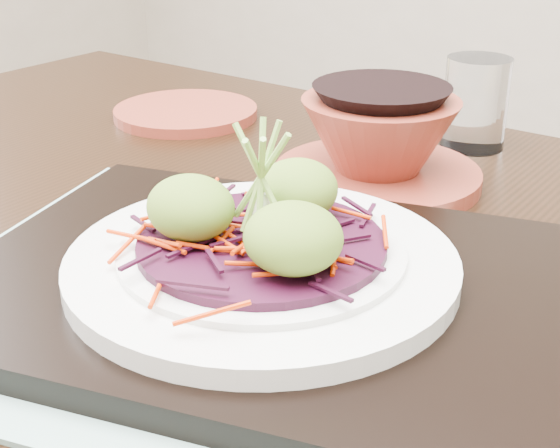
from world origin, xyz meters
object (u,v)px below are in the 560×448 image
Objects in this scene: water_glass at (476,103)px; terracotta_bowl_set at (379,146)px; serving_tray at (262,285)px; terracotta_side_plate at (186,112)px; dining_table at (253,391)px; white_plate at (262,261)px.

terracotta_bowl_set is (-0.03, -0.14, -0.01)m from water_glass.
terracotta_side_plate is at bearing 123.00° from serving_tray.
water_glass reaches higher than serving_tray.
dining_table is 0.39m from terracotta_side_plate.
water_glass is 0.14m from terracotta_bowl_set.
serving_tray reaches higher than terracotta_side_plate.
terracotta_side_plate is 1.78× the size of water_glass.
terracotta_bowl_set is at bearing 99.52° from white_plate.
dining_table is 0.37m from water_glass.
terracotta_bowl_set reaches higher than terracotta_side_plate.
water_glass is at bearing 87.57° from dining_table.
terracotta_bowl_set is at bearing -102.38° from water_glass.
white_plate is at bearing -88.93° from water_glass.
serving_tray is at bearing -80.48° from terracotta_bowl_set.
white_plate is at bearing -80.48° from terracotta_bowl_set.
white_plate is (0.03, -0.03, 0.13)m from dining_table.
serving_tray is 0.23m from terracotta_bowl_set.
water_glass is (-0.01, 0.37, 0.02)m from white_plate.
serving_tray reaches higher than dining_table.
white_plate reaches higher than serving_tray.
white_plate is 0.42m from terracotta_side_plate.
white_plate is 0.23m from terracotta_bowl_set.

